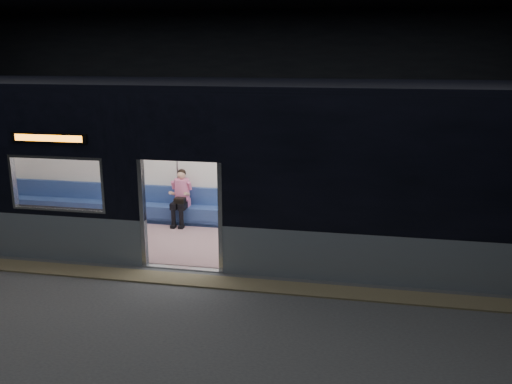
% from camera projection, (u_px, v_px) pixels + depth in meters
% --- Properties ---
extents(station_floor, '(24.00, 14.00, 0.01)m').
position_uv_depth(station_floor, '(163.00, 293.00, 9.06)').
color(station_floor, '#47494C').
rests_on(station_floor, ground).
extents(station_envelope, '(24.00, 14.00, 5.00)m').
position_uv_depth(station_envelope, '(153.00, 69.00, 8.13)').
color(station_envelope, black).
rests_on(station_envelope, station_floor).
extents(tactile_strip, '(22.80, 0.50, 0.03)m').
position_uv_depth(tactile_strip, '(174.00, 279.00, 9.58)').
color(tactile_strip, '#8C7F59').
rests_on(tactile_strip, station_floor).
extents(metro_car, '(18.00, 3.04, 3.35)m').
position_uv_depth(metro_car, '(203.00, 156.00, 11.01)').
color(metro_car, gray).
rests_on(metro_car, station_floor).
extents(passenger, '(0.36, 0.62, 1.28)m').
position_uv_depth(passenger, '(181.00, 194.00, 12.39)').
color(passenger, black).
rests_on(passenger, metro_car).
extents(handbag, '(0.29, 0.27, 0.12)m').
position_uv_depth(handbag, '(180.00, 200.00, 12.23)').
color(handbag, black).
rests_on(handbag, passenger).
extents(transit_map, '(1.06, 0.03, 0.69)m').
position_uv_depth(transit_map, '(282.00, 163.00, 12.08)').
color(transit_map, white).
rests_on(transit_map, metro_car).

